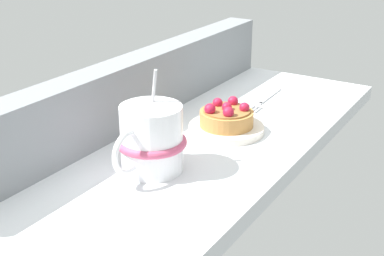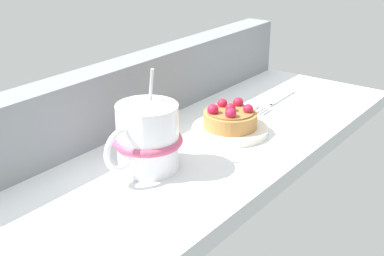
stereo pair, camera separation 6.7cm
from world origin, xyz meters
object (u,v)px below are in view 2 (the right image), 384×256
Objects in this scene: dessert_plate at (230,130)px; raspberry_tart at (230,117)px; coffee_mug at (146,138)px; dessert_fork at (276,102)px.

raspberry_tart reaches higher than dessert_plate.
coffee_mug reaches higher than raspberry_tart.
raspberry_tart is at bearing -176.75° from dessert_fork.
dessert_plate is 2.25cm from raspberry_tart.
coffee_mug is at bearing 177.76° from dessert_fork.
coffee_mug is at bearing 172.44° from raspberry_tart.
raspberry_tart is at bearing 107.04° from dessert_plate.
coffee_mug is (-18.15, 2.43, 4.28)cm from dessert_plate.
coffee_mug reaches higher than dessert_fork.
coffee_mug is (-18.15, 2.41, 2.02)cm from raspberry_tart.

